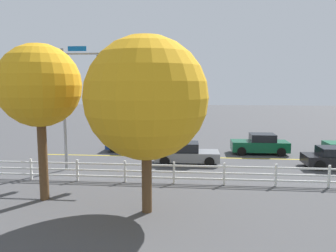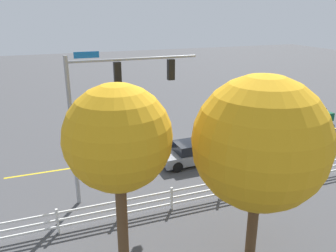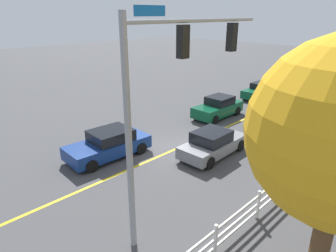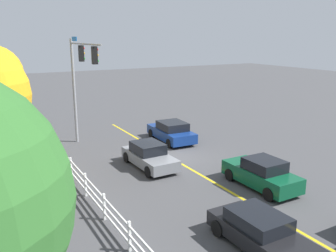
{
  "view_description": "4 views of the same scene",
  "coord_description": "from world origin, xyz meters",
  "px_view_note": "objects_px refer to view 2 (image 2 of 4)",
  "views": [
    {
      "loc": [
        -1.62,
        22.94,
        5.16
      ],
      "look_at": [
        0.49,
        0.0,
        2.23
      ],
      "focal_mm": 35.14,
      "sensor_mm": 36.0,
      "label": 1
    },
    {
      "loc": [
        7.38,
        19.51,
        9.05
      ],
      "look_at": [
        0.42,
        1.05,
        2.33
      ],
      "focal_mm": 36.41,
      "sensor_mm": 36.0,
      "label": 2
    },
    {
      "loc": [
        11.06,
        10.48,
        7.15
      ],
      "look_at": [
        0.44,
        -0.16,
        1.46
      ],
      "focal_mm": 32.04,
      "sensor_mm": 36.0,
      "label": 3
    },
    {
      "loc": [
        -18.81,
        10.66,
        7.37
      ],
      "look_at": [
        -0.71,
        0.54,
        2.24
      ],
      "focal_mm": 38.89,
      "sensor_mm": 36.0,
      "label": 4
    }
  ],
  "objects_px": {
    "car_1": "(316,136)",
    "car_4": "(307,115)",
    "tree_0": "(260,143)",
    "car_0": "(237,125)",
    "tree_2": "(118,139)",
    "car_2": "(192,153)",
    "car_3": "(115,140)"
  },
  "relations": [
    {
      "from": "car_1",
      "to": "car_4",
      "type": "bearing_deg",
      "value": 54.15
    },
    {
      "from": "tree_0",
      "to": "car_1",
      "type": "bearing_deg",
      "value": -143.0
    },
    {
      "from": "car_0",
      "to": "tree_0",
      "type": "height_order",
      "value": "tree_0"
    },
    {
      "from": "tree_0",
      "to": "tree_2",
      "type": "xyz_separation_m",
      "value": [
        4.83,
        -1.03,
        0.45
      ]
    },
    {
      "from": "car_2",
      "to": "car_3",
      "type": "bearing_deg",
      "value": 135.3
    },
    {
      "from": "car_0",
      "to": "tree_2",
      "type": "height_order",
      "value": "tree_2"
    },
    {
      "from": "car_4",
      "to": "tree_2",
      "type": "bearing_deg",
      "value": 31.07
    },
    {
      "from": "tree_0",
      "to": "car_2",
      "type": "bearing_deg",
      "value": -98.76
    },
    {
      "from": "car_2",
      "to": "tree_0",
      "type": "bearing_deg",
      "value": -100.2
    },
    {
      "from": "car_3",
      "to": "tree_0",
      "type": "height_order",
      "value": "tree_0"
    },
    {
      "from": "car_1",
      "to": "tree_0",
      "type": "height_order",
      "value": "tree_0"
    },
    {
      "from": "car_3",
      "to": "tree_2",
      "type": "distance_m",
      "value": 12.1
    },
    {
      "from": "tree_0",
      "to": "car_4",
      "type": "bearing_deg",
      "value": -138.21
    },
    {
      "from": "tree_2",
      "to": "car_0",
      "type": "bearing_deg",
      "value": -136.51
    },
    {
      "from": "car_0",
      "to": "car_2",
      "type": "bearing_deg",
      "value": 33.38
    },
    {
      "from": "tree_2",
      "to": "car_4",
      "type": "bearing_deg",
      "value": -148.84
    },
    {
      "from": "car_1",
      "to": "car_3",
      "type": "xyz_separation_m",
      "value": [
        13.43,
        -4.03,
        0.06
      ]
    },
    {
      "from": "car_1",
      "to": "tree_0",
      "type": "bearing_deg",
      "value": -143.45
    },
    {
      "from": "car_4",
      "to": "tree_0",
      "type": "xyz_separation_m",
      "value": [
        13.64,
        12.19,
        3.94
      ]
    },
    {
      "from": "car_1",
      "to": "car_4",
      "type": "distance_m",
      "value": 5.05
    },
    {
      "from": "car_0",
      "to": "tree_2",
      "type": "distance_m",
      "value": 16.42
    },
    {
      "from": "car_0",
      "to": "car_1",
      "type": "xyz_separation_m",
      "value": [
        -4.06,
        3.85,
        -0.07
      ]
    },
    {
      "from": "car_3",
      "to": "car_2",
      "type": "bearing_deg",
      "value": 139.36
    },
    {
      "from": "car_0",
      "to": "car_4",
      "type": "distance_m",
      "value": 6.99
    },
    {
      "from": "car_1",
      "to": "car_3",
      "type": "bearing_deg",
      "value": 162.84
    },
    {
      "from": "car_1",
      "to": "car_4",
      "type": "relative_size",
      "value": 1.0
    },
    {
      "from": "tree_2",
      "to": "car_1",
      "type": "bearing_deg",
      "value": -155.61
    },
    {
      "from": "car_2",
      "to": "car_3",
      "type": "height_order",
      "value": "car_3"
    },
    {
      "from": "car_2",
      "to": "car_3",
      "type": "xyz_separation_m",
      "value": [
        4.0,
        -3.76,
        0.03
      ]
    },
    {
      "from": "car_3",
      "to": "tree_0",
      "type": "bearing_deg",
      "value": 105.25
    },
    {
      "from": "car_0",
      "to": "car_3",
      "type": "height_order",
      "value": "car_0"
    },
    {
      "from": "car_2",
      "to": "tree_0",
      "type": "xyz_separation_m",
      "value": [
        1.29,
        8.34,
        3.96
      ]
    }
  ]
}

